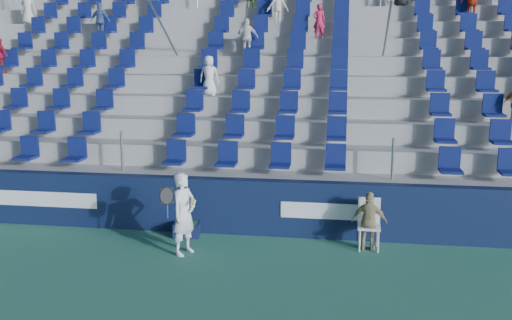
{
  "coord_description": "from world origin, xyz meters",
  "views": [
    {
      "loc": [
        1.93,
        -8.49,
        3.98
      ],
      "look_at": [
        0.2,
        2.8,
        1.7
      ],
      "focal_mm": 40.0,
      "sensor_mm": 36.0,
      "label": 1
    }
  ],
  "objects": [
    {
      "name": "ground",
      "position": [
        0.0,
        0.0,
        0.0
      ],
      "size": [
        70.0,
        70.0,
        0.0
      ],
      "primitive_type": "plane",
      "color": "#317358",
      "rests_on": "ground"
    },
    {
      "name": "sponsor_wall",
      "position": [
        0.0,
        3.15,
        0.6
      ],
      "size": [
        24.0,
        0.32,
        1.2
      ],
      "color": "#101B3C",
      "rests_on": "ground"
    },
    {
      "name": "grandstand",
      "position": [
        -0.0,
        8.25,
        2.13
      ],
      "size": [
        24.0,
        8.17,
        6.63
      ],
      "color": "#A0A09A",
      "rests_on": "ground"
    },
    {
      "name": "tennis_player",
      "position": [
        -1.05,
        1.75,
        0.81
      ],
      "size": [
        0.7,
        0.7,
        1.62
      ],
      "color": "white",
      "rests_on": "ground"
    },
    {
      "name": "line_judge_chair",
      "position": [
        2.51,
        2.66,
        0.58
      ],
      "size": [
        0.45,
        0.46,
        1.01
      ],
      "color": "white",
      "rests_on": "ground"
    },
    {
      "name": "line_judge",
      "position": [
        2.51,
        2.5,
        0.59
      ],
      "size": [
        0.73,
        0.39,
        1.19
      ],
      "primitive_type": "imported",
      "rotation": [
        0.0,
        0.0,
        2.99
      ],
      "color": "tan",
      "rests_on": "ground"
    },
    {
      "name": "ball_bin",
      "position": [
        -1.29,
        2.75,
        0.17
      ],
      "size": [
        0.59,
        0.43,
        0.31
      ],
      "color": "#0E1636",
      "rests_on": "ground"
    }
  ]
}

